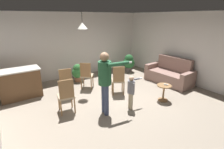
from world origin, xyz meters
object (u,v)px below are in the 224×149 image
(person_child, at_px, (131,89))
(person_adult, at_px, (105,77))
(potted_plant_by_wall, at_px, (129,62))
(dining_chair_spare, at_px, (66,95))
(dining_chair_centre_back, at_px, (65,82))
(spare_remote_on_table, at_px, (166,85))
(kitchen_counter, at_px, (20,84))
(dining_chair_near_wall, at_px, (118,79))
(dining_chair_by_counter, at_px, (86,74))
(potted_plant_corner, at_px, (78,72))
(couch_floral, at_px, (169,74))
(side_table_by_couch, at_px, (164,91))

(person_child, bearing_deg, person_adult, -98.94)
(person_child, height_order, potted_plant_by_wall, person_child)
(potted_plant_by_wall, bearing_deg, dining_chair_spare, -153.39)
(dining_chair_centre_back, bearing_deg, person_adult, -61.96)
(spare_remote_on_table, bearing_deg, potted_plant_by_wall, 71.69)
(kitchen_counter, distance_m, dining_chair_near_wall, 3.18)
(person_child, relative_size, dining_chair_by_counter, 1.00)
(dining_chair_near_wall, relative_size, potted_plant_corner, 1.38)
(dining_chair_centre_back, bearing_deg, potted_plant_corner, 59.76)
(person_adult, relative_size, dining_chair_by_counter, 1.70)
(potted_plant_corner, height_order, potted_plant_by_wall, potted_plant_by_wall)
(person_child, bearing_deg, potted_plant_by_wall, 149.68)
(couch_floral, relative_size, dining_chair_centre_back, 1.84)
(person_adult, xyz_separation_m, dining_chair_by_counter, (0.34, 1.81, -0.51))
(dining_chair_by_counter, height_order, spare_remote_on_table, dining_chair_by_counter)
(couch_floral, bearing_deg, dining_chair_centre_back, 72.17)
(dining_chair_spare, bearing_deg, dining_chair_near_wall, 13.99)
(side_table_by_couch, height_order, potted_plant_corner, potted_plant_corner)
(person_child, distance_m, dining_chair_by_counter, 2.07)
(dining_chair_by_counter, distance_m, dining_chair_centre_back, 0.92)
(dining_chair_centre_back, bearing_deg, dining_chair_spare, -99.75)
(side_table_by_couch, height_order, dining_chair_spare, dining_chair_spare)
(side_table_by_couch, relative_size, dining_chair_spare, 0.52)
(potted_plant_corner, xyz_separation_m, spare_remote_on_table, (1.55, -3.11, 0.14))
(kitchen_counter, bearing_deg, potted_plant_corner, 7.91)
(potted_plant_by_wall, xyz_separation_m, spare_remote_on_table, (-0.97, -2.93, 0.08))
(kitchen_counter, bearing_deg, dining_chair_by_counter, -15.33)
(couch_floral, relative_size, person_adult, 1.08)
(couch_floral, height_order, dining_chair_spare, same)
(kitchen_counter, distance_m, person_adult, 3.01)
(couch_floral, height_order, dining_chair_near_wall, same)
(dining_chair_near_wall, height_order, dining_chair_centre_back, same)
(dining_chair_spare, relative_size, spare_remote_on_table, 7.69)
(person_adult, bearing_deg, dining_chair_spare, -117.17)
(couch_floral, distance_m, dining_chair_near_wall, 2.37)
(potted_plant_by_wall, relative_size, spare_remote_on_table, 6.45)
(spare_remote_on_table, bearing_deg, dining_chair_near_wall, 127.47)
(dining_chair_near_wall, height_order, potted_plant_by_wall, dining_chair_near_wall)
(dining_chair_by_counter, xyz_separation_m, potted_plant_by_wall, (2.56, 0.68, -0.08))
(side_table_by_couch, bearing_deg, dining_chair_spare, 159.62)
(person_adult, height_order, dining_chair_centre_back, person_adult)
(dining_chair_near_wall, distance_m, dining_chair_spare, 1.86)
(couch_floral, relative_size, spare_remote_on_table, 14.15)
(person_child, distance_m, dining_chair_spare, 1.77)
(dining_chair_centre_back, distance_m, dining_chair_spare, 0.98)
(side_table_by_couch, bearing_deg, dining_chair_centre_back, 141.24)
(couch_floral, distance_m, side_table_by_couch, 1.71)
(person_child, xyz_separation_m, spare_remote_on_table, (1.22, -0.21, -0.09))
(person_adult, bearing_deg, side_table_by_couch, 86.59)
(side_table_by_couch, relative_size, person_child, 0.52)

